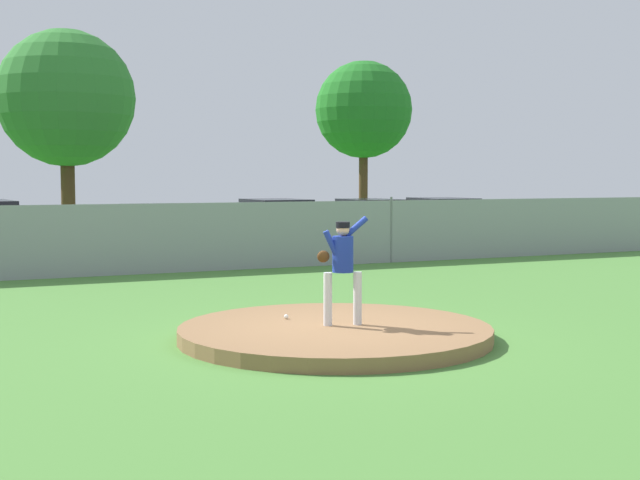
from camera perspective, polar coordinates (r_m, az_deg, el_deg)
The scene contains 12 objects.
ground_plane at distance 18.72m, azimuth -6.97°, elevation -3.41°, with size 80.00×80.00×0.00m, color #4C8438.
asphalt_strip at distance 26.90m, azimuth -12.46°, elevation -1.16°, with size 44.00×7.00×0.01m, color #2B2B2D.
pitchers_mound at distance 13.18m, azimuth 0.99°, elevation -6.12°, with size 4.74×4.74×0.21m, color olive.
pitcher_youth at distance 13.09m, azimuth 1.46°, elevation -1.42°, with size 0.81×0.32×1.66m.
baseball at distance 13.78m, azimuth -2.24°, elevation -5.06°, with size 0.07×0.07×0.07m, color white.
chainlink_fence at distance 22.46m, azimuth -10.08°, elevation 0.12°, with size 32.91×0.07×1.89m.
parked_car_red at distance 29.52m, azimuth 3.34°, elevation 0.97°, with size 1.84×4.05×1.71m.
parked_car_navy at distance 30.83m, azimuth 8.08°, elevation 1.09°, with size 2.19×4.52×1.72m.
parked_car_silver at distance 26.61m, azimuth -10.83°, elevation 0.49°, with size 2.06×4.67×1.63m.
parked_car_slate at distance 28.65m, azimuth -2.92°, elevation 0.89°, with size 2.04×4.31×1.73m.
tree_broad_right at distance 36.35m, azimuth -16.37°, elevation 8.91°, with size 5.45×5.45×8.32m.
tree_leaning_west at distance 40.52m, azimuth 2.89°, elevation 8.53°, with size 4.49×4.49×7.81m.
Camera 1 is at (-5.60, -11.70, 2.46)m, focal length 48.61 mm.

